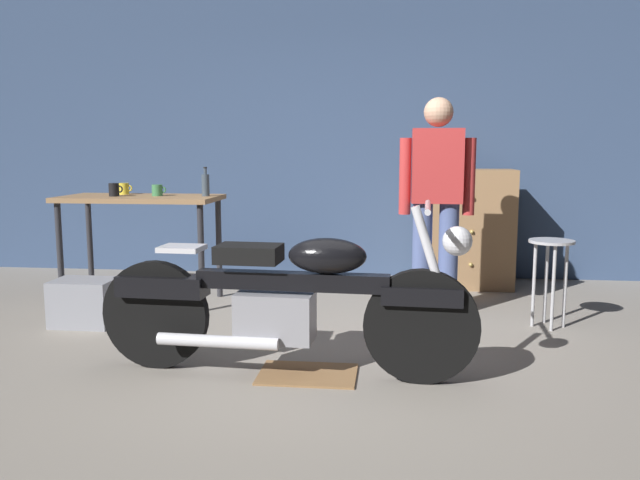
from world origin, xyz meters
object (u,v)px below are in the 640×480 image
(wooden_dresser, at_px, (469,229))
(mug_green_speckled, at_px, (157,190))
(storage_bin, at_px, (85,302))
(mug_yellow_tall, at_px, (124,189))
(motorcycle, at_px, (286,298))
(person_standing, at_px, (436,197))
(shop_stool, at_px, (551,259))
(bottle, at_px, (206,184))
(mug_black_matte, at_px, (114,190))

(wooden_dresser, relative_size, mug_green_speckled, 9.19)
(wooden_dresser, relative_size, storage_bin, 2.50)
(storage_bin, distance_m, mug_yellow_tall, 1.20)
(mug_yellow_tall, bearing_deg, motorcycle, -46.22)
(motorcycle, xyz_separation_m, person_standing, (0.92, 1.45, 0.48))
(person_standing, distance_m, mug_yellow_tall, 2.65)
(shop_stool, xyz_separation_m, wooden_dresser, (-0.43, 1.34, 0.05))
(person_standing, xyz_separation_m, bottle, (-1.87, 0.20, 0.07))
(person_standing, height_order, wooden_dresser, person_standing)
(mug_yellow_tall, distance_m, bottle, 0.77)
(mug_green_speckled, height_order, bottle, bottle)
(shop_stool, bearing_deg, wooden_dresser, 107.73)
(storage_bin, relative_size, mug_green_speckled, 3.67)
(wooden_dresser, relative_size, mug_yellow_tall, 9.62)
(mug_green_speckled, xyz_separation_m, bottle, (0.41, 0.01, 0.05))
(motorcycle, bearing_deg, mug_yellow_tall, 136.86)
(mug_black_matte, xyz_separation_m, mug_green_speckled, (0.34, 0.09, -0.01))
(storage_bin, bearing_deg, mug_yellow_tall, 93.40)
(mug_yellow_tall, bearing_deg, bottle, -9.39)
(shop_stool, bearing_deg, bottle, 170.54)
(shop_stool, height_order, mug_yellow_tall, mug_yellow_tall)
(shop_stool, relative_size, storage_bin, 1.45)
(shop_stool, distance_m, wooden_dresser, 1.41)
(storage_bin, height_order, mug_yellow_tall, mug_yellow_tall)
(wooden_dresser, distance_m, bottle, 2.46)
(motorcycle, distance_m, wooden_dresser, 2.86)
(mug_black_matte, xyz_separation_m, mug_yellow_tall, (-0.01, 0.22, -0.01))
(bottle, bearing_deg, motorcycle, -60.15)
(motorcycle, height_order, wooden_dresser, wooden_dresser)
(mug_black_matte, relative_size, bottle, 0.49)
(motorcycle, relative_size, shop_stool, 3.42)
(person_standing, xyz_separation_m, mug_yellow_tall, (-2.62, 0.33, 0.02))
(wooden_dresser, distance_m, storage_bin, 3.42)
(mug_yellow_tall, bearing_deg, mug_black_matte, -87.24)
(motorcycle, relative_size, mug_black_matte, 18.49)
(mug_green_speckled, relative_size, bottle, 0.50)
(motorcycle, xyz_separation_m, mug_black_matte, (-1.69, 1.55, 0.51))
(motorcycle, bearing_deg, shop_stool, 38.03)
(wooden_dresser, bearing_deg, bottle, -158.25)
(mug_black_matte, height_order, mug_yellow_tall, mug_black_matte)
(wooden_dresser, distance_m, mug_black_matte, 3.18)
(person_standing, bearing_deg, mug_green_speckled, -4.37)
(storage_bin, xyz_separation_m, mug_yellow_tall, (-0.05, 0.91, 0.78))
(motorcycle, xyz_separation_m, mug_yellow_tall, (-1.70, 1.78, 0.50))
(bottle, bearing_deg, wooden_dresser, 21.75)
(bottle, bearing_deg, person_standing, -6.26)
(shop_stool, bearing_deg, mug_black_matte, 174.22)
(mug_green_speckled, bearing_deg, mug_black_matte, -165.80)
(mug_black_matte, bearing_deg, mug_green_speckled, 14.20)
(motorcycle, distance_m, mug_yellow_tall, 2.51)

